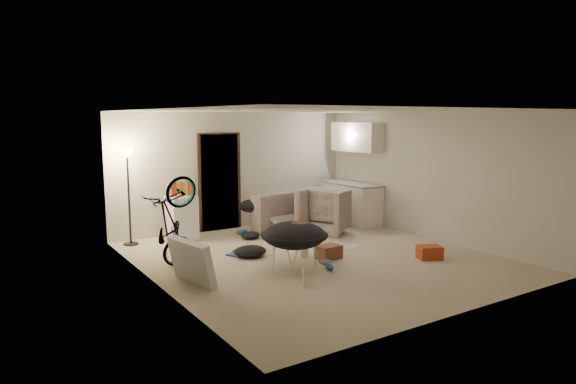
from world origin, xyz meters
TOP-DOWN VIEW (x-y plane):
  - floor at (0.00, 0.00)m, footprint 5.50×6.00m
  - ceiling at (0.00, 0.00)m, footprint 5.50×6.00m
  - wall_back at (0.00, 3.01)m, footprint 5.50×0.02m
  - wall_front at (0.00, -3.01)m, footprint 5.50×0.02m
  - wall_left at (-2.76, 0.00)m, footprint 0.02×6.00m
  - wall_right at (2.76, 0.00)m, footprint 0.02×6.00m
  - doorway at (-0.40, 2.97)m, footprint 0.85×0.10m
  - door_trim at (-0.40, 2.94)m, footprint 0.97×0.04m
  - floor_lamp at (-2.40, 2.65)m, footprint 0.28×0.28m
  - kitchen_counter at (2.43, 2.00)m, footprint 0.60×1.50m
  - counter_top at (2.43, 2.00)m, footprint 0.64×1.54m
  - kitchen_uppers at (2.56, 2.00)m, footprint 0.38×1.40m
  - sofa at (1.05, 2.45)m, footprint 2.08×0.89m
  - armchair at (1.58, 1.66)m, footprint 1.27×1.33m
  - bicycle at (-2.30, 0.70)m, footprint 1.58×0.83m
  - book_asset at (-1.03, -1.15)m, footprint 0.28×0.26m
  - mini_fridge at (-1.41, 2.55)m, footprint 0.51×0.51m
  - snack_box_0 at (-1.58, 2.55)m, footprint 0.11×0.09m
  - snack_box_1 at (-1.46, 2.55)m, footprint 0.10×0.07m
  - snack_box_2 at (-1.34, 2.55)m, footprint 0.10×0.08m
  - snack_box_3 at (-1.22, 2.55)m, footprint 0.11×0.08m
  - saucer_chair at (-0.66, -0.34)m, footprint 1.07×1.07m
  - hoodie at (-0.61, -0.37)m, footprint 0.52×0.45m
  - sofa_drape at (0.10, 2.45)m, footprint 0.65×0.57m
  - tv_box at (-2.30, -0.11)m, footprint 0.41×1.00m
  - drink_case_a at (0.16, -0.15)m, footprint 0.43×0.32m
  - drink_case_b at (1.60, -1.09)m, footprint 0.47×0.41m
  - juicer at (-0.13, 0.18)m, footprint 0.17×0.17m
  - newspaper at (0.92, 0.42)m, footprint 0.62×0.71m
  - book_blue at (-1.08, 0.89)m, footprint 0.31×0.34m
  - book_white at (0.20, -0.07)m, footprint 0.29×0.32m
  - shoe_0 at (-0.22, 2.30)m, footprint 0.26×0.13m
  - shoe_1 at (-0.99, 0.96)m, footprint 0.25×0.24m
  - shoe_2 at (-0.21, -0.66)m, footprint 0.19×0.29m
  - shoe_3 at (-0.09, -0.40)m, footprint 0.24×0.24m
  - shoe_4 at (1.87, -1.00)m, footprint 0.25×0.29m
  - clothes_lump_a at (-0.90, 0.70)m, footprint 0.61×0.54m
  - clothes_lump_b at (-0.26, 1.86)m, footprint 0.56×0.54m

SIDE VIEW (x-z plane):
  - floor at x=0.00m, z-range -0.02..0.00m
  - newspaper at x=0.92m, z-range 0.00..0.01m
  - book_asset at x=-1.03m, z-range 0.00..0.02m
  - book_white at x=0.20m, z-range 0.00..0.02m
  - book_blue at x=-1.08m, z-range 0.00..0.03m
  - shoe_3 at x=-0.09m, z-range 0.00..0.09m
  - shoe_1 at x=-0.99m, z-range 0.00..0.09m
  - shoe_0 at x=-0.22m, z-range 0.00..0.09m
  - shoe_2 at x=-0.21m, z-range 0.00..0.10m
  - shoe_4 at x=1.87m, z-range 0.00..0.10m
  - clothes_lump_b at x=-0.26m, z-range 0.00..0.13m
  - clothes_lump_a at x=-0.90m, z-range 0.00..0.19m
  - juicer at x=-0.13m, z-range -0.02..0.23m
  - drink_case_b at x=1.60m, z-range 0.00..0.22m
  - drink_case_a at x=0.16m, z-range 0.00..0.23m
  - sofa at x=1.05m, z-range 0.00..0.60m
  - tv_box at x=-2.30m, z-range -0.01..0.65m
  - armchair at x=1.58m, z-range 0.00..0.67m
  - bicycle at x=-2.30m, z-range -0.04..0.83m
  - mini_fridge at x=-1.41m, z-range 0.00..0.86m
  - kitchen_counter at x=2.43m, z-range 0.00..0.88m
  - saucer_chair at x=-0.66m, z-range 0.07..0.83m
  - sofa_drape at x=0.10m, z-range 0.40..0.68m
  - hoodie at x=-0.61m, z-range 0.55..0.77m
  - counter_top at x=2.43m, z-range 0.88..0.92m
  - snack_box_0 at x=-1.58m, z-range 0.85..1.15m
  - snack_box_1 at x=-1.46m, z-range 0.85..1.15m
  - snack_box_2 at x=-1.34m, z-range 0.85..1.15m
  - snack_box_3 at x=-1.22m, z-range 0.85..1.15m
  - doorway at x=-0.40m, z-range 0.00..2.04m
  - door_trim at x=-0.40m, z-range -0.03..2.07m
  - wall_back at x=0.00m, z-range 0.00..2.50m
  - wall_front at x=0.00m, z-range 0.00..2.50m
  - wall_left at x=-2.76m, z-range 0.00..2.50m
  - wall_right at x=2.76m, z-range 0.00..2.50m
  - floor_lamp at x=-2.40m, z-range 0.40..2.21m
  - kitchen_uppers at x=2.56m, z-range 1.62..2.27m
  - ceiling at x=0.00m, z-range 2.50..2.52m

